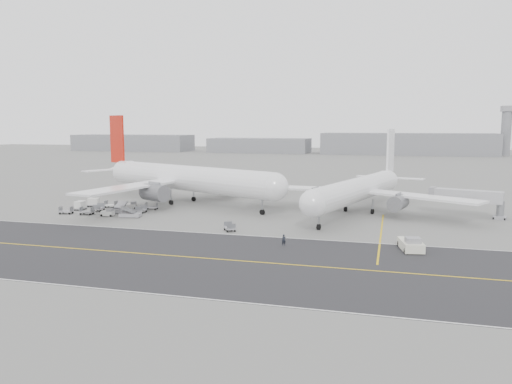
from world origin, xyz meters
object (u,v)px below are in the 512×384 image
(airliner_a, at_px, (183,178))
(airliner_b, at_px, (359,189))
(control_tower, at_px, (506,130))
(ground_crew_a, at_px, (284,240))
(pushback_tug, at_px, (411,244))
(jet_bridge, at_px, (467,197))

(airliner_a, bearing_deg, airliner_b, -68.89)
(control_tower, xyz_separation_m, airliner_b, (-75.27, -239.23, -11.07))
(airliner_a, bearing_deg, ground_crew_a, -112.91)
(pushback_tug, bearing_deg, airliner_b, 96.36)
(control_tower, bearing_deg, ground_crew_a, -107.23)
(control_tower, distance_m, jet_bridge, 243.45)
(airliner_a, height_order, jet_bridge, airliner_a)
(control_tower, relative_size, jet_bridge, 2.05)
(ground_crew_a, bearing_deg, airliner_b, 51.67)
(jet_bridge, bearing_deg, airliner_b, -157.75)
(jet_bridge, bearing_deg, airliner_a, -163.66)
(control_tower, bearing_deg, airliner_b, -107.47)
(control_tower, relative_size, airliner_a, 0.53)
(airliner_a, height_order, ground_crew_a, airliner_a)
(airliner_a, distance_m, pushback_tug, 62.37)
(control_tower, height_order, pushback_tug, control_tower)
(pushback_tug, xyz_separation_m, ground_crew_a, (-19.20, -2.11, -0.03))
(pushback_tug, relative_size, ground_crew_a, 4.47)
(airliner_a, xyz_separation_m, pushback_tug, (51.99, -34.06, -5.28))
(jet_bridge, height_order, ground_crew_a, jet_bridge)
(airliner_a, xyz_separation_m, airliner_b, (42.08, -2.78, -1.02))
(control_tower, distance_m, ground_crew_a, 285.84)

